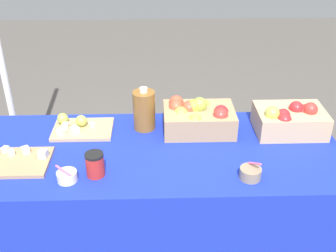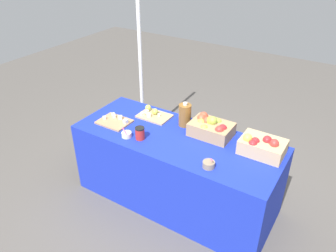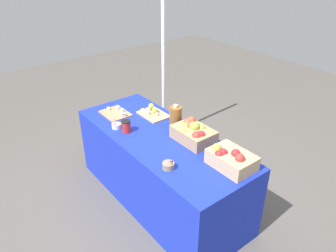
{
  "view_description": "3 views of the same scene",
  "coord_description": "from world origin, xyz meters",
  "px_view_note": "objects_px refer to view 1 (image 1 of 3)",
  "views": [
    {
      "loc": [
        0.02,
        -1.75,
        1.89
      ],
      "look_at": [
        0.08,
        0.03,
        0.86
      ],
      "focal_mm": 44.52,
      "sensor_mm": 36.0,
      "label": 1
    },
    {
      "loc": [
        1.27,
        -2.17,
        2.35
      ],
      "look_at": [
        -0.09,
        -0.0,
        0.82
      ],
      "focal_mm": 35.38,
      "sensor_mm": 36.0,
      "label": 2
    },
    {
      "loc": [
        2.08,
        -1.54,
        2.29
      ],
      "look_at": [
        0.1,
        0.01,
        0.88
      ],
      "focal_mm": 34.76,
      "sensor_mm": 36.0,
      "label": 3
    }
  ],
  "objects_px": {
    "cider_jug": "(144,110)",
    "cutting_board_front": "(18,161)",
    "sample_bowl_near": "(250,173)",
    "coffee_cup": "(95,164)",
    "sample_bowl_mid": "(67,176)",
    "tent_pole": "(0,53)",
    "apple_crate_middle": "(198,117)",
    "cutting_board_back": "(79,127)",
    "apple_crate_left": "(290,119)"
  },
  "relations": [
    {
      "from": "cider_jug",
      "to": "coffee_cup",
      "type": "relative_size",
      "value": 2.06
    },
    {
      "from": "sample_bowl_near",
      "to": "sample_bowl_mid",
      "type": "height_order",
      "value": "sample_bowl_near"
    },
    {
      "from": "sample_bowl_near",
      "to": "coffee_cup",
      "type": "distance_m",
      "value": 0.7
    },
    {
      "from": "sample_bowl_near",
      "to": "sample_bowl_mid",
      "type": "xyz_separation_m",
      "value": [
        -0.82,
        0.01,
        -0.0
      ]
    },
    {
      "from": "cutting_board_front",
      "to": "coffee_cup",
      "type": "distance_m",
      "value": 0.4
    },
    {
      "from": "apple_crate_middle",
      "to": "cider_jug",
      "type": "bearing_deg",
      "value": 174.2
    },
    {
      "from": "sample_bowl_near",
      "to": "coffee_cup",
      "type": "xyz_separation_m",
      "value": [
        -0.7,
        0.05,
        0.03
      ]
    },
    {
      "from": "apple_crate_middle",
      "to": "coffee_cup",
      "type": "bearing_deg",
      "value": -141.88
    },
    {
      "from": "tent_pole",
      "to": "coffee_cup",
      "type": "bearing_deg",
      "value": -54.36
    },
    {
      "from": "apple_crate_middle",
      "to": "sample_bowl_mid",
      "type": "bearing_deg",
      "value": -145.28
    },
    {
      "from": "cutting_board_back",
      "to": "sample_bowl_mid",
      "type": "height_order",
      "value": "sample_bowl_mid"
    },
    {
      "from": "cutting_board_front",
      "to": "cider_jug",
      "type": "bearing_deg",
      "value": 28.19
    },
    {
      "from": "sample_bowl_mid",
      "to": "cider_jug",
      "type": "height_order",
      "value": "cider_jug"
    },
    {
      "from": "apple_crate_middle",
      "to": "sample_bowl_near",
      "type": "xyz_separation_m",
      "value": [
        0.2,
        -0.44,
        -0.05
      ]
    },
    {
      "from": "apple_crate_middle",
      "to": "sample_bowl_near",
      "type": "distance_m",
      "value": 0.48
    },
    {
      "from": "sample_bowl_near",
      "to": "sample_bowl_mid",
      "type": "bearing_deg",
      "value": 179.56
    },
    {
      "from": "sample_bowl_mid",
      "to": "cider_jug",
      "type": "relative_size",
      "value": 0.38
    },
    {
      "from": "coffee_cup",
      "to": "sample_bowl_mid",
      "type": "bearing_deg",
      "value": -162.4
    },
    {
      "from": "apple_crate_middle",
      "to": "tent_pole",
      "type": "bearing_deg",
      "value": 154.21
    },
    {
      "from": "coffee_cup",
      "to": "cutting_board_back",
      "type": "bearing_deg",
      "value": 108.48
    },
    {
      "from": "sample_bowl_mid",
      "to": "cutting_board_front",
      "type": "bearing_deg",
      "value": 151.15
    },
    {
      "from": "apple_crate_middle",
      "to": "cider_jug",
      "type": "distance_m",
      "value": 0.29
    },
    {
      "from": "sample_bowl_near",
      "to": "cutting_board_front",
      "type": "bearing_deg",
      "value": 172.17
    },
    {
      "from": "apple_crate_left",
      "to": "sample_bowl_mid",
      "type": "xyz_separation_m",
      "value": [
        -1.11,
        -0.4,
        -0.05
      ]
    },
    {
      "from": "apple_crate_middle",
      "to": "tent_pole",
      "type": "xyz_separation_m",
      "value": [
        -1.2,
        0.58,
        0.16
      ]
    },
    {
      "from": "apple_crate_middle",
      "to": "cider_jug",
      "type": "xyz_separation_m",
      "value": [
        -0.29,
        0.03,
        0.03
      ]
    },
    {
      "from": "apple_crate_left",
      "to": "sample_bowl_mid",
      "type": "bearing_deg",
      "value": -160.38
    },
    {
      "from": "cutting_board_front",
      "to": "tent_pole",
      "type": "xyz_separation_m",
      "value": [
        -0.32,
        0.87,
        0.22
      ]
    },
    {
      "from": "sample_bowl_near",
      "to": "tent_pole",
      "type": "distance_m",
      "value": 1.74
    },
    {
      "from": "cutting_board_back",
      "to": "sample_bowl_near",
      "type": "bearing_deg",
      "value": -28.34
    },
    {
      "from": "tent_pole",
      "to": "apple_crate_middle",
      "type": "bearing_deg",
      "value": -25.79
    },
    {
      "from": "cutting_board_back",
      "to": "cider_jug",
      "type": "distance_m",
      "value": 0.36
    },
    {
      "from": "apple_crate_left",
      "to": "cider_jug",
      "type": "bearing_deg",
      "value": 175.15
    },
    {
      "from": "cutting_board_front",
      "to": "tent_pole",
      "type": "distance_m",
      "value": 0.95
    },
    {
      "from": "apple_crate_left",
      "to": "cutting_board_back",
      "type": "xyz_separation_m",
      "value": [
        -1.12,
        0.05,
        -0.05
      ]
    },
    {
      "from": "cutting_board_front",
      "to": "tent_pole",
      "type": "relative_size",
      "value": 0.15
    },
    {
      "from": "apple_crate_left",
      "to": "sample_bowl_near",
      "type": "bearing_deg",
      "value": -125.65
    },
    {
      "from": "tent_pole",
      "to": "sample_bowl_mid",
      "type": "bearing_deg",
      "value": -60.39
    },
    {
      "from": "sample_bowl_mid",
      "to": "tent_pole",
      "type": "relative_size",
      "value": 0.05
    },
    {
      "from": "cutting_board_back",
      "to": "cider_jug",
      "type": "bearing_deg",
      "value": 2.85
    },
    {
      "from": "apple_crate_middle",
      "to": "sample_bowl_near",
      "type": "relative_size",
      "value": 3.83
    },
    {
      "from": "cutting_board_back",
      "to": "cider_jug",
      "type": "xyz_separation_m",
      "value": [
        0.35,
        0.02,
        0.09
      ]
    },
    {
      "from": "sample_bowl_mid",
      "to": "cutting_board_back",
      "type": "bearing_deg",
      "value": 91.66
    },
    {
      "from": "cider_jug",
      "to": "cutting_board_front",
      "type": "bearing_deg",
      "value": -151.81
    },
    {
      "from": "cutting_board_front",
      "to": "sample_bowl_mid",
      "type": "xyz_separation_m",
      "value": [
        0.26,
        -0.14,
        0.01
      ]
    },
    {
      "from": "sample_bowl_mid",
      "to": "apple_crate_left",
      "type": "bearing_deg",
      "value": 19.62
    },
    {
      "from": "cider_jug",
      "to": "coffee_cup",
      "type": "distance_m",
      "value": 0.48
    },
    {
      "from": "apple_crate_left",
      "to": "coffee_cup",
      "type": "xyz_separation_m",
      "value": [
        -0.99,
        -0.36,
        -0.02
      ]
    },
    {
      "from": "cutting_board_front",
      "to": "cider_jug",
      "type": "xyz_separation_m",
      "value": [
        0.6,
        0.32,
        0.1
      ]
    },
    {
      "from": "cutting_board_front",
      "to": "sample_bowl_mid",
      "type": "bearing_deg",
      "value": -28.85
    }
  ]
}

